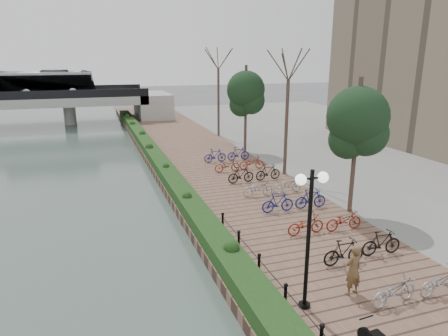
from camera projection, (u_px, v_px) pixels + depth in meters
name	position (u px, v px, depth m)	size (l,w,h in m)	color
promenade	(219.00, 177.00, 26.29)	(8.00, 75.00, 0.50)	brown
inland_pavement	(413.00, 158.00, 31.23)	(24.00, 75.00, 0.50)	gray
hedge	(161.00, 164.00, 27.38)	(1.10, 56.00, 0.60)	#143312
chain_fence	(302.00, 316.00, 11.17)	(0.10, 14.10, 0.70)	black
lamppost	(310.00, 209.00, 11.33)	(1.02, 0.32, 4.34)	black
pedestrian	(353.00, 270.00, 12.59)	(0.62, 0.41, 1.71)	brown
bicycle_parking	(285.00, 194.00, 20.73)	(2.40, 19.89, 1.00)	#9A9A9F
street_trees	(314.00, 135.00, 22.21)	(3.20, 37.12, 6.80)	#35261F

